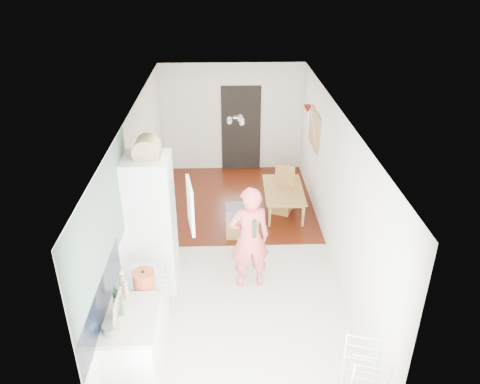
{
  "coord_description": "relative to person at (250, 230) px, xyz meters",
  "views": [
    {
      "loc": [
        -0.17,
        -6.7,
        4.69
      ],
      "look_at": [
        0.07,
        0.2,
        1.08
      ],
      "focal_mm": 35.0,
      "sensor_mm": 36.0,
      "label": 1
    }
  ],
  "objects": [
    {
      "name": "pinboard_frame",
      "position": [
        1.39,
        2.75,
        0.55
      ],
      "size": [
        0.0,
        0.94,
        0.74
      ],
      "primitive_type": "cube",
      "color": "#AC823A",
      "rests_on": "room_shell"
    },
    {
      "name": "base_cabinet",
      "position": [
        -1.47,
        -1.7,
        -0.57
      ],
      "size": [
        0.6,
        0.9,
        0.86
      ],
      "primitive_type": "cube",
      "color": "white",
      "rests_on": "room_shell"
    },
    {
      "name": "fridge_interior",
      "position": [
        -1.13,
        0.07,
        0.55
      ],
      "size": [
        0.02,
        0.52,
        0.66
      ],
      "primitive_type": "cube",
      "color": "white",
      "rests_on": "room_shell"
    },
    {
      "name": "fridge_housing",
      "position": [
        -1.44,
        0.07,
        0.08
      ],
      "size": [
        0.66,
        0.66,
        2.15
      ],
      "primitive_type": "cube",
      "color": "white",
      "rests_on": "room_shell"
    },
    {
      "name": "pinboard",
      "position": [
        1.41,
        2.75,
        0.55
      ],
      "size": [
        0.03,
        0.9,
        0.7
      ],
      "primitive_type": "cube",
      "color": "tan",
      "rests_on": "room_shell"
    },
    {
      "name": "range_cooker",
      "position": [
        -1.47,
        -0.95,
        -0.56
      ],
      "size": [
        0.6,
        0.6,
        0.88
      ],
      "primitive_type": "cube",
      "color": "white",
      "rests_on": "room_shell"
    },
    {
      "name": "worktop",
      "position": [
        -1.47,
        -1.7,
        -0.11
      ],
      "size": [
        0.62,
        0.92,
        0.06
      ],
      "primitive_type": "cube",
      "color": "beige",
      "rests_on": "room_shell"
    },
    {
      "name": "doorway_recess",
      "position": [
        0.03,
        4.33,
        0.0
      ],
      "size": [
        0.9,
        0.04,
        2.0
      ],
      "primitive_type": "cube",
      "color": "black",
      "rests_on": "room_shell"
    },
    {
      "name": "stool",
      "position": [
        -0.17,
        1.38,
        -0.78
      ],
      "size": [
        0.36,
        0.36,
        0.43
      ],
      "primitive_type": null,
      "rotation": [
        0.0,
        0.0,
        -0.09
      ],
      "color": "#AC823A",
      "rests_on": "floor"
    },
    {
      "name": "room_shell",
      "position": [
        -0.17,
        0.85,
        0.25
      ],
      "size": [
        3.2,
        7.0,
        2.5
      ],
      "primitive_type": null,
      "color": "white",
      "rests_on": "ground"
    },
    {
      "name": "tile_splashback",
      "position": [
        -1.76,
        -1.7,
        0.15
      ],
      "size": [
        0.02,
        1.9,
        0.5
      ],
      "primitive_type": "cube",
      "color": "black",
      "rests_on": "room_shell"
    },
    {
      "name": "pepper_mill_front",
      "position": [
        -1.56,
        -1.38,
        0.02
      ],
      "size": [
        0.06,
        0.06,
        0.19
      ],
      "primitive_type": "cylinder",
      "rotation": [
        0.0,
        0.0,
        -0.05
      ],
      "color": "#DAB67C",
      "rests_on": "worktop"
    },
    {
      "name": "bottle_b",
      "position": [
        -1.62,
        -1.62,
        0.08
      ],
      "size": [
        0.09,
        0.09,
        0.31
      ],
      "primitive_type": "cylinder",
      "rotation": [
        0.0,
        0.0,
        0.31
      ],
      "color": "#1E4328",
      "rests_on": "worktop"
    },
    {
      "name": "grey_drape",
      "position": [
        -0.16,
        1.4,
        -0.48
      ],
      "size": [
        0.39,
        0.39,
        0.17
      ],
      "primitive_type": "cube",
      "rotation": [
        0.0,
        0.0,
        0.04
      ],
      "color": "slate",
      "rests_on": "stool"
    },
    {
      "name": "chopping_boards",
      "position": [
        -1.58,
        -1.78,
        0.1
      ],
      "size": [
        0.04,
        0.27,
        0.37
      ],
      "primitive_type": null,
      "rotation": [
        0.0,
        0.0,
        -0.02
      ],
      "color": "#DAB67C",
      "rests_on": "worktop"
    },
    {
      "name": "pepper_mill_back",
      "position": [
        -1.62,
        -1.25,
        0.04
      ],
      "size": [
        0.07,
        0.07,
        0.24
      ],
      "primitive_type": "cylinder",
      "rotation": [
        0.0,
        0.0,
        0.12
      ],
      "color": "#DAB67C",
      "rests_on": "worktop"
    },
    {
      "name": "cooker_top",
      "position": [
        -1.47,
        -0.95,
        -0.1
      ],
      "size": [
        0.6,
        0.6,
        0.04
      ],
      "primitive_type": "cube",
      "color": "#B8B8BA",
      "rests_on": "room_shell"
    },
    {
      "name": "held_bottle",
      "position": [
        0.06,
        -0.16,
        0.11
      ],
      "size": [
        0.06,
        0.06,
        0.28
      ],
      "primitive_type": "cylinder",
      "color": "#1E4328",
      "rests_on": "person"
    },
    {
      "name": "wall_sconce",
      "position": [
        1.37,
        3.4,
        0.75
      ],
      "size": [
        0.18,
        0.18,
        0.16
      ],
      "primitive_type": "cone",
      "color": "maroon",
      "rests_on": "room_shell"
    },
    {
      "name": "bottle_c",
      "position": [
        -1.61,
        -1.62,
        0.04
      ],
      "size": [
        0.11,
        0.11,
        0.24
      ],
      "primitive_type": "cylinder",
      "rotation": [
        0.0,
        0.0,
        0.18
      ],
      "color": "beige",
      "rests_on": "worktop"
    },
    {
      "name": "red_casserole",
      "position": [
        -1.4,
        -1.1,
        0.0
      ],
      "size": [
        0.35,
        0.35,
        0.17
      ],
      "primitive_type": "cylinder",
      "rotation": [
        0.0,
        0.0,
        0.26
      ],
      "color": "#C54B25",
      "rests_on": "cooker_top"
    },
    {
      "name": "person",
      "position": [
        0.0,
        0.0,
        0.0
      ],
      "size": [
        0.79,
        0.58,
        2.0
      ],
      "primitive_type": "imported",
      "rotation": [
        0.0,
        0.0,
        3.28
      ],
      "color": "#EF605E",
      "rests_on": "floor"
    },
    {
      "name": "wood_floor_overlay",
      "position": [
        -0.17,
        2.7,
        -0.99
      ],
      "size": [
        3.2,
        3.3,
        0.01
      ],
      "primitive_type": "cube",
      "color": "#521209",
      "rests_on": "room_shell"
    },
    {
      "name": "bottle_a",
      "position": [
        -1.58,
        -1.66,
        0.06
      ],
      "size": [
        0.08,
        0.08,
        0.27
      ],
      "primitive_type": "cylinder",
      "rotation": [
        0.0,
        0.0,
        0.33
      ],
      "color": "#1E4328",
      "rests_on": "worktop"
    },
    {
      "name": "floor",
      "position": [
        -0.17,
        0.85,
        -1.0
      ],
      "size": [
        3.2,
        7.0,
        0.01
      ],
      "primitive_type": "cube",
      "color": "beige",
      "rests_on": "ground"
    },
    {
      "name": "sage_wall_panel",
      "position": [
        -1.76,
        -1.15,
        0.85
      ],
      "size": [
        0.02,
        3.0,
        1.3
      ],
      "primitive_type": "cube",
      "color": "slate",
      "rests_on": "room_shell"
    },
    {
      "name": "bread_bin",
      "position": [
        -1.41,
        0.11,
        1.25
      ],
      "size": [
        0.4,
        0.38,
        0.2
      ],
      "primitive_type": null,
      "rotation": [
        0.0,
        0.0,
        -0.06
      ],
      "color": "#DAB67C",
      "rests_on": "fridge_housing"
    },
    {
      "name": "dining_table",
      "position": [
        0.82,
        2.28,
        -0.8
      ],
      "size": [
        0.67,
        1.18,
        0.41
      ],
      "primitive_type": "imported",
      "rotation": [
        0.0,
        0.0,
        1.55
      ],
      "color": "#AC823A",
      "rests_on": "floor"
    },
    {
      "name": "steel_pan",
      "position": [
        -1.62,
        -1.94,
        -0.03
      ],
      "size": [
        0.24,
        0.24,
        0.1
      ],
      "primitive_type": "cylinder",
      "rotation": [
        0.0,
        0.0,
        -0.23
      ],
      "color": "#B8B8BA",
      "rests_on": "worktop"
    },
    {
      "name": "dining_chair",
      "position": [
        0.76,
        2.25,
        -0.54
      ],
      "size": [
        0.51,
        0.51,
        0.93
      ],
      "primitive_type": null,
      "rotation": [
        0.0,
        0.0,
        -0.39
      ],
      "color": "#AC823A",
      "rests_on": "floor"
    },
    {
      "name": "fridge_door",
      "position": [
        -0.83,
        -0.23,
        0.55
      ],
      "size": [
        0.14,
        0.56,
        0.7
      ],
      "primitive_type": "cube",
      "rotation": [
        0.0,
        0.0,
        -1.4
      ],
      "color": "white",
      "rests_on": "room_shell"
    },
    {
      "name": "drying_rack",
      "position": [
        1.21,
        -2.12,
        -0.6
      ],
      "size": [
        0.49,
        0.47,
        0.79
      ],
      "primitive_type": null,
      "rotation": [
        0.0,
        0.0,
        -0.28
      ],
      "color": "white",
      "rests_on": "floor"
    }
  ]
}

